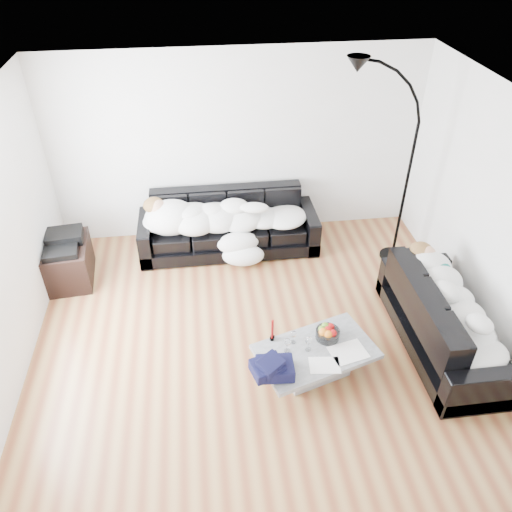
{
  "coord_description": "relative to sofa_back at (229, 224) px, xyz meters",
  "views": [
    {
      "loc": [
        -0.55,
        -4.0,
        4.1
      ],
      "look_at": [
        0.0,
        0.3,
        0.9
      ],
      "focal_mm": 35.0,
      "sensor_mm": 36.0,
      "label": 1
    }
  ],
  "objects": [
    {
      "name": "ground",
      "position": [
        0.19,
        -1.76,
        -0.4
      ],
      "size": [
        5.0,
        5.0,
        0.0
      ],
      "primitive_type": "plane",
      "color": "brown",
      "rests_on": "ground"
    },
    {
      "name": "wall_back",
      "position": [
        0.19,
        0.49,
        0.9
      ],
      "size": [
        5.0,
        0.02,
        2.6
      ],
      "primitive_type": "cube",
      "color": "silver",
      "rests_on": "ground"
    },
    {
      "name": "wall_right",
      "position": [
        2.69,
        -1.76,
        0.9
      ],
      "size": [
        0.02,
        4.5,
        2.6
      ],
      "primitive_type": "cube",
      "color": "silver",
      "rests_on": "ground"
    },
    {
      "name": "ceiling",
      "position": [
        0.19,
        -1.76,
        2.2
      ],
      "size": [
        5.0,
        5.0,
        0.0
      ],
      "primitive_type": "plane",
      "color": "white",
      "rests_on": "ground"
    },
    {
      "name": "sofa_back",
      "position": [
        0.0,
        0.0,
        0.0
      ],
      "size": [
        2.42,
        0.84,
        0.79
      ],
      "primitive_type": "cube",
      "color": "black",
      "rests_on": "ground"
    },
    {
      "name": "sofa_right",
      "position": [
        2.17,
        -2.14,
        -0.0
      ],
      "size": [
        0.83,
        1.94,
        0.79
      ],
      "primitive_type": "cube",
      "rotation": [
        0.0,
        0.0,
        1.57
      ],
      "color": "black",
      "rests_on": "ground"
    },
    {
      "name": "sleeper_back",
      "position": [
        0.0,
        -0.05,
        0.23
      ],
      "size": [
        2.05,
        0.71,
        0.41
      ],
      "primitive_type": null,
      "color": "silver",
      "rests_on": "sofa_back"
    },
    {
      "name": "sleeper_right",
      "position": [
        2.17,
        -2.14,
        0.23
      ],
      "size": [
        0.7,
        1.66,
        0.41
      ],
      "primitive_type": null,
      "rotation": [
        0.0,
        0.0,
        1.57
      ],
      "color": "silver",
      "rests_on": "sofa_right"
    },
    {
      "name": "teal_cushion",
      "position": [
        2.11,
        -1.54,
        0.32
      ],
      "size": [
        0.42,
        0.38,
        0.2
      ],
      "primitive_type": "ellipsoid",
      "rotation": [
        0.0,
        0.0,
        0.24
      ],
      "color": "#0E6357",
      "rests_on": "sofa_right"
    },
    {
      "name": "coffee_table",
      "position": [
        0.69,
        -2.38,
        -0.22
      ],
      "size": [
        1.33,
        1.0,
        0.34
      ],
      "primitive_type": "cube",
      "rotation": [
        0.0,
        0.0,
        0.3
      ],
      "color": "#939699",
      "rests_on": "ground"
    },
    {
      "name": "fruit_bowl",
      "position": [
        0.84,
        -2.22,
        0.02
      ],
      "size": [
        0.3,
        0.3,
        0.15
      ],
      "primitive_type": "cylinder",
      "rotation": [
        0.0,
        0.0,
        -0.25
      ],
      "color": "white",
      "rests_on": "coffee_table"
    },
    {
      "name": "wine_glass_a",
      "position": [
        0.48,
        -2.25,
        0.03
      ],
      "size": [
        0.07,
        0.07,
        0.16
      ],
      "primitive_type": "cylinder",
      "rotation": [
        0.0,
        0.0,
        0.03
      ],
      "color": "white",
      "rests_on": "coffee_table"
    },
    {
      "name": "wine_glass_b",
      "position": [
        0.39,
        -2.35,
        0.03
      ],
      "size": [
        0.08,
        0.08,
        0.16
      ],
      "primitive_type": "cylinder",
      "rotation": [
        0.0,
        0.0,
        0.14
      ],
      "color": "white",
      "rests_on": "coffee_table"
    },
    {
      "name": "wine_glass_c",
      "position": [
        0.61,
        -2.36,
        0.03
      ],
      "size": [
        0.08,
        0.08,
        0.17
      ],
      "primitive_type": "cylinder",
      "rotation": [
        0.0,
        0.0,
        0.2
      ],
      "color": "white",
      "rests_on": "coffee_table"
    },
    {
      "name": "candle_left",
      "position": [
        0.27,
        -2.18,
        0.08
      ],
      "size": [
        0.06,
        0.06,
        0.26
      ],
      "primitive_type": "cylinder",
      "rotation": [
        0.0,
        0.0,
        0.22
      ],
      "color": "maroon",
      "rests_on": "coffee_table"
    },
    {
      "name": "candle_right",
      "position": [
        0.28,
        -2.16,
        0.07
      ],
      "size": [
        0.05,
        0.05,
        0.25
      ],
      "primitive_type": "cylinder",
      "rotation": [
        0.0,
        0.0,
        -0.12
      ],
      "color": "maroon",
      "rests_on": "coffee_table"
    },
    {
      "name": "newspaper_a",
      "position": [
        1.0,
        -2.46,
        -0.05
      ],
      "size": [
        0.41,
        0.35,
        0.01
      ],
      "primitive_type": "cube",
      "rotation": [
        0.0,
        0.0,
        0.23
      ],
      "color": "silver",
      "rests_on": "coffee_table"
    },
    {
      "name": "newspaper_b",
      "position": [
        0.73,
        -2.59,
        -0.05
      ],
      "size": [
        0.32,
        0.25,
        0.01
      ],
      "primitive_type": "cube",
      "rotation": [
        0.0,
        0.0,
        -0.11
      ],
      "color": "silver",
      "rests_on": "coffee_table"
    },
    {
      "name": "navy_jacket",
      "position": [
        0.19,
        -2.63,
        0.12
      ],
      "size": [
        0.46,
        0.42,
        0.19
      ],
      "primitive_type": null,
      "rotation": [
        0.0,
        0.0,
        0.34
      ],
      "color": "black",
      "rests_on": "coffee_table"
    },
    {
      "name": "shoes",
      "position": [
        2.05,
        -2.71,
        -0.34
      ],
      "size": [
        0.5,
        0.39,
        0.11
      ],
      "primitive_type": null,
      "rotation": [
        0.0,
        0.0,
        0.1
      ],
      "color": "#472311",
      "rests_on": "ground"
    },
    {
      "name": "av_cabinet",
      "position": [
        -2.08,
        -0.44,
        -0.13
      ],
      "size": [
        0.59,
        0.81,
        0.53
      ],
      "primitive_type": "cube",
      "rotation": [
        0.0,
        0.0,
        0.08
      ],
      "color": "black",
      "rests_on": "ground"
    },
    {
      "name": "stereo",
      "position": [
        -2.08,
        -0.44,
        0.2
      ],
      "size": [
        0.47,
        0.39,
        0.13
      ],
      "primitive_type": "cube",
      "rotation": [
        0.0,
        0.0,
        0.11
      ],
      "color": "black",
      "rests_on": "av_cabinet"
    },
    {
      "name": "floor_lamp",
      "position": [
        2.22,
        -0.49,
        0.79
      ],
      "size": [
        0.91,
        0.5,
        2.36
      ],
      "primitive_type": null,
      "rotation": [
        0.0,
        0.0,
        0.19
      ],
      "color": "black",
      "rests_on": "ground"
    }
  ]
}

